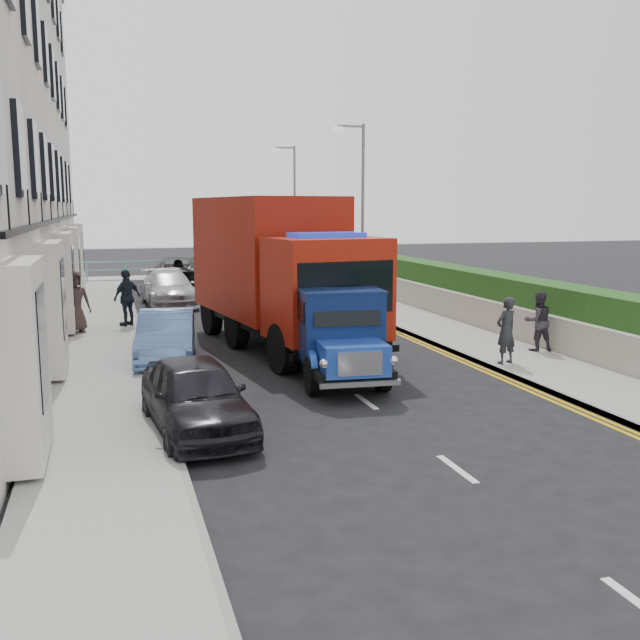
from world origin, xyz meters
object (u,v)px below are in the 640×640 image
Objects in this scene: parked_car_front at (196,396)px; pedestrian_east_near at (506,330)px; bedford_lorry at (340,342)px; lamp_mid at (360,206)px; lamp_far at (292,206)px; red_lorry at (277,268)px.

pedestrian_east_near is at bearing 14.82° from parked_car_front.
lamp_mid is at bearing 72.89° from bedford_lorry.
lamp_far is 20.32m from pedestrian_east_near.
bedford_lorry is 2.79× the size of pedestrian_east_near.
lamp_far reaches higher than bedford_lorry.
parked_car_front is (-3.53, -2.52, -0.32)m from bedford_lorry.
lamp_far is at bearing 90.00° from lamp_mid.
lamp_mid is 10.00m from lamp_far.
parked_car_front is at bearing -108.68° from lamp_far.
lamp_mid reaches higher than pedestrian_east_near.
parked_car_front is 8.52m from pedestrian_east_near.
parked_car_front is (-7.78, -13.00, -3.33)m from lamp_mid.
parked_car_front is 2.35× the size of pedestrian_east_near.
red_lorry is 2.15× the size of parked_car_front.
pedestrian_east_near is (8.00, 2.91, 0.29)m from parked_car_front.
lamp_mid is 15.51m from parked_car_front.
red_lorry is 6.62m from pedestrian_east_near.
bedford_lorry is at bearing -112.07° from lamp_mid.
pedestrian_east_near is at bearing -51.16° from red_lorry.
pedestrian_east_near is (4.47, 0.40, -0.03)m from bedford_lorry.
lamp_mid is 11.71m from bedford_lorry.
red_lorry is at bearing -128.60° from lamp_mid.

